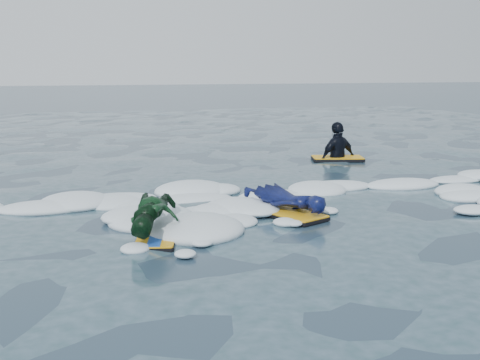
{
  "coord_description": "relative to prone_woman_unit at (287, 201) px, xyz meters",
  "views": [
    {
      "loc": [
        -1.84,
        -7.94,
        2.16
      ],
      "look_at": [
        0.7,
        1.6,
        0.27
      ],
      "focal_mm": 45.0,
      "sensor_mm": 36.0,
      "label": 1
    }
  ],
  "objects": [
    {
      "name": "prone_woman_unit",
      "position": [
        0.0,
        0.0,
        0.0
      ],
      "size": [
        1.11,
        1.63,
        0.39
      ],
      "rotation": [
        0.0,
        0.0,
        2.01
      ],
      "color": "black",
      "rests_on": "ground"
    },
    {
      "name": "foam_band",
      "position": [
        -1.05,
        0.83,
        -0.2
      ],
      "size": [
        12.0,
        3.1,
        0.3
      ],
      "primitive_type": null,
      "color": "white",
      "rests_on": "ground"
    },
    {
      "name": "prone_child_unit",
      "position": [
        -2.04,
        -0.76,
        0.07
      ],
      "size": [
        1.02,
        1.47,
        0.53
      ],
      "rotation": [
        0.0,
        0.0,
        1.36
      ],
      "color": "black",
      "rests_on": "ground"
    },
    {
      "name": "waiting_rider_unit",
      "position": [
        2.8,
        4.48,
        -0.18
      ],
      "size": [
        1.28,
        0.89,
        1.74
      ],
      "rotation": [
        0.0,
        0.0,
        -0.23
      ],
      "color": "black",
      "rests_on": "ground"
    },
    {
      "name": "ground",
      "position": [
        -1.05,
        -0.21,
        -0.2
      ],
      "size": [
        120.0,
        120.0,
        0.0
      ],
      "primitive_type": "plane",
      "color": "#192F3C",
      "rests_on": "ground"
    }
  ]
}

